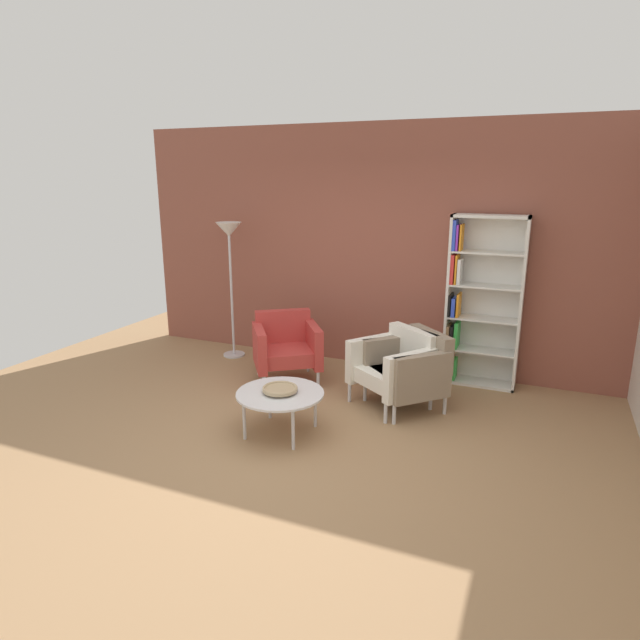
# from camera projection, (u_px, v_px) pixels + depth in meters

# --- Properties ---
(ground_plane) EXTENTS (8.32, 8.32, 0.00)m
(ground_plane) POSITION_uv_depth(u_px,v_px,m) (293.00, 450.00, 4.66)
(ground_plane) COLOR #9E7751
(brick_back_panel) EXTENTS (6.40, 0.12, 2.90)m
(brick_back_panel) POSITION_uv_depth(u_px,v_px,m) (380.00, 249.00, 6.47)
(brick_back_panel) COLOR brown
(brick_back_panel) RESTS_ON ground_plane
(bookshelf_tall) EXTENTS (0.80, 0.30, 1.90)m
(bookshelf_tall) POSITION_uv_depth(u_px,v_px,m) (478.00, 303.00, 5.96)
(bookshelf_tall) COLOR silver
(bookshelf_tall) RESTS_ON ground_plane
(coffee_table_low) EXTENTS (0.80, 0.80, 0.40)m
(coffee_table_low) POSITION_uv_depth(u_px,v_px,m) (280.00, 395.00, 4.88)
(coffee_table_low) COLOR silver
(coffee_table_low) RESTS_ON ground_plane
(decorative_bowl) EXTENTS (0.32, 0.32, 0.05)m
(decorative_bowl) POSITION_uv_depth(u_px,v_px,m) (280.00, 389.00, 4.86)
(decorative_bowl) COLOR tan
(decorative_bowl) RESTS_ON coffee_table_low
(armchair_corner_red) EXTENTS (0.95, 0.93, 0.78)m
(armchair_corner_red) POSITION_uv_depth(u_px,v_px,m) (395.00, 366.00, 5.49)
(armchair_corner_red) COLOR white
(armchair_corner_red) RESTS_ON ground_plane
(armchair_near_window) EXTENTS (0.95, 0.93, 0.78)m
(armchair_near_window) POSITION_uv_depth(u_px,v_px,m) (286.00, 346.00, 6.16)
(armchair_near_window) COLOR #B73833
(armchair_near_window) RESTS_ON ground_plane
(armchair_by_bookshelf) EXTENTS (0.95, 0.95, 0.78)m
(armchair_by_bookshelf) POSITION_uv_depth(u_px,v_px,m) (411.00, 368.00, 5.44)
(armchair_by_bookshelf) COLOR gray
(armchair_by_bookshelf) RESTS_ON ground_plane
(floor_lamp_torchiere) EXTENTS (0.32, 0.32, 1.74)m
(floor_lamp_torchiere) POSITION_uv_depth(u_px,v_px,m) (229.00, 246.00, 6.74)
(floor_lamp_torchiere) COLOR silver
(floor_lamp_torchiere) RESTS_ON ground_plane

